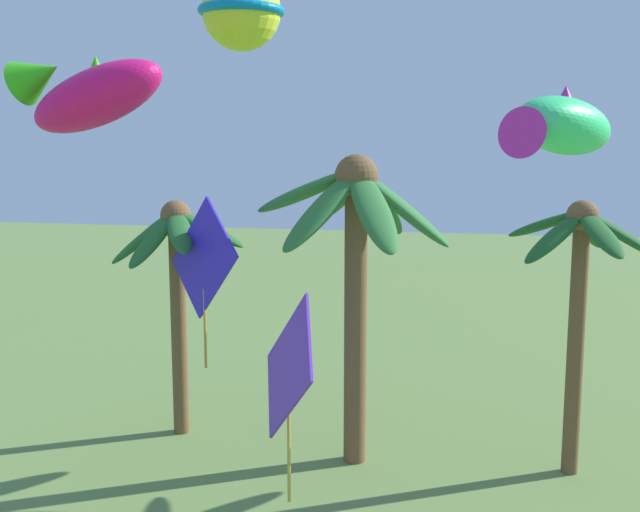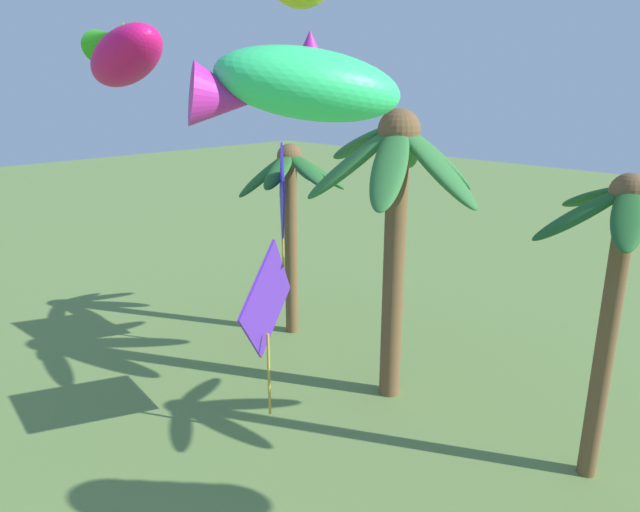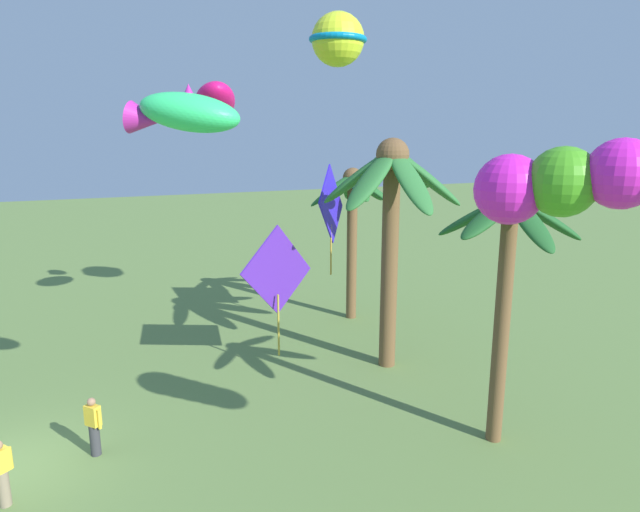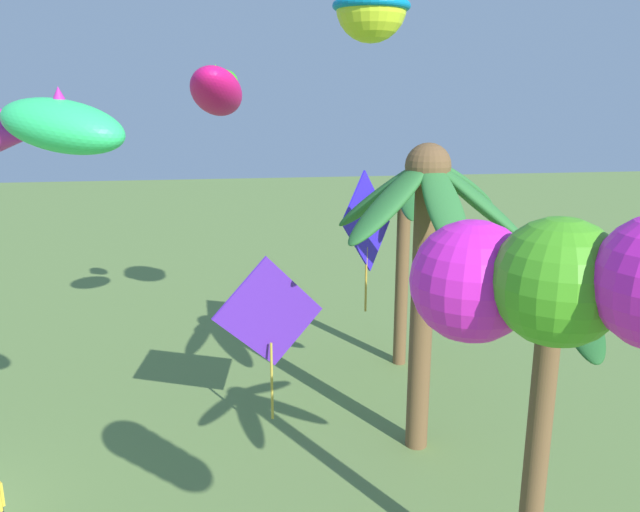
# 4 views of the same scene
# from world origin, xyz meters

# --- Properties ---
(palm_tree_0) EXTENTS (3.75, 3.79, 6.89)m
(palm_tree_0) POSITION_xyz_m (3.21, 12.10, 5.18)
(palm_tree_0) COLOR brown
(palm_tree_0) RESTS_ON ground
(palm_tree_1) EXTENTS (4.02, 3.93, 6.66)m
(palm_tree_1) POSITION_xyz_m (-7.42, 12.70, 5.09)
(palm_tree_1) COLOR brown
(palm_tree_1) RESTS_ON ground
(palm_tree_2) EXTENTS (5.26, 4.89, 7.97)m
(palm_tree_2) POSITION_xyz_m (-2.29, 11.82, 6.01)
(palm_tree_2) COLOR brown
(palm_tree_2) RESTS_ON ground
(kite_diamond_0) EXTENTS (2.51, 2.08, 4.47)m
(kite_diamond_0) POSITION_xyz_m (-6.06, 11.19, 5.26)
(kite_diamond_0) COLOR #301DD3
(kite_tube_1) EXTENTS (3.84, 3.34, 1.84)m
(kite_tube_1) POSITION_xyz_m (7.36, 10.46, 7.47)
(kite_tube_1) COLOR #EB22CA
(kite_fish_2) EXTENTS (3.53, 1.78, 2.01)m
(kite_fish_2) POSITION_xyz_m (-6.72, 6.83, 9.24)
(kite_fish_2) COLOR #E6126B
(kite_ball_3) EXTENTS (2.72, 2.72, 1.87)m
(kite_ball_3) POSITION_xyz_m (-4.87, 10.92, 11.32)
(kite_ball_3) COLOR #D2E829
(kite_fish_4) EXTENTS (2.08, 2.64, 1.13)m
(kite_fish_4) POSITION_xyz_m (1.83, 4.50, 8.56)
(kite_fish_4) COLOR #33E777
(kite_diamond_5) EXTENTS (1.70, 2.96, 4.64)m
(kite_diamond_5) POSITION_xyz_m (-3.08, 8.01, 3.54)
(kite_diamond_5) COLOR #5D28C3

